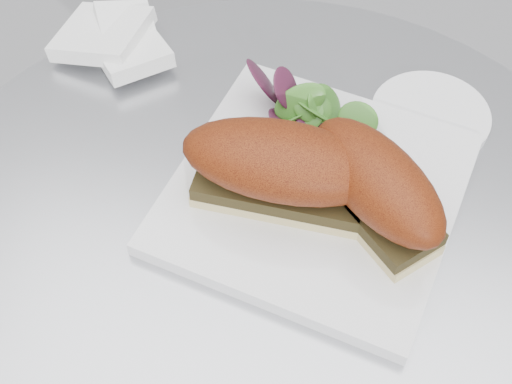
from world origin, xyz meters
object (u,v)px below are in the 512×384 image
sandwich_right (376,187)px  saucer (430,116)px  sandwich_left (281,168)px  plate (315,192)px

sandwich_right → saucer: (0.05, 0.14, -0.05)m
saucer → sandwich_right: bearing=-109.4°
sandwich_left → sandwich_right: same height
sandwich_right → plate: bearing=-156.2°
sandwich_left → plate: bearing=30.6°
plate → sandwich_left: 0.06m
plate → sandwich_right: (0.05, -0.02, 0.05)m
plate → sandwich_left: bearing=-152.6°
sandwich_left → sandwich_right: size_ratio=1.14×
sandwich_left → sandwich_right: 0.08m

